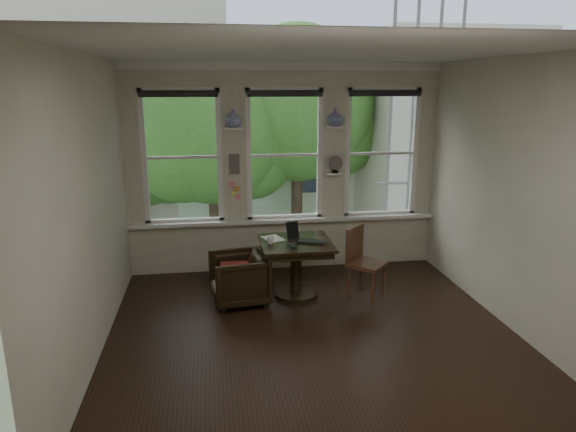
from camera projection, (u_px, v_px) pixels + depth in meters
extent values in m
plane|color=black|center=(313.00, 335.00, 5.68)|extent=(4.50, 4.50, 0.00)
plane|color=silver|center=(317.00, 52.00, 4.93)|extent=(4.50, 4.50, 0.00)
plane|color=beige|center=(284.00, 169.00, 7.46)|extent=(4.50, 0.00, 4.50)
plane|color=beige|center=(388.00, 285.00, 3.16)|extent=(4.50, 0.00, 4.50)
plane|color=beige|center=(88.00, 211.00, 4.98)|extent=(0.00, 4.50, 4.50)
plane|color=beige|center=(516.00, 196.00, 5.63)|extent=(0.00, 4.50, 4.50)
cube|color=white|center=(234.00, 128.00, 7.11)|extent=(0.26, 0.16, 0.03)
cube|color=white|center=(335.00, 127.00, 7.32)|extent=(0.26, 0.16, 0.03)
cube|color=#59544F|center=(234.00, 164.00, 7.27)|extent=(0.14, 0.06, 0.28)
imported|color=silver|center=(233.00, 118.00, 7.08)|extent=(0.24, 0.24, 0.25)
imported|color=silver|center=(336.00, 117.00, 7.29)|extent=(0.24, 0.24, 0.25)
imported|color=black|center=(239.00, 278.00, 6.46)|extent=(0.79, 0.77, 0.64)
cube|color=maroon|center=(239.00, 269.00, 6.43)|extent=(0.45, 0.45, 0.06)
imported|color=black|center=(311.00, 243.00, 6.44)|extent=(0.41, 0.35, 0.03)
imported|color=white|center=(270.00, 240.00, 6.44)|extent=(0.12, 0.12, 0.09)
imported|color=white|center=(293.00, 244.00, 6.26)|extent=(0.15, 0.15, 0.09)
cube|color=black|center=(292.00, 230.00, 6.65)|extent=(0.17, 0.11, 0.22)
cube|color=silver|center=(273.00, 238.00, 6.66)|extent=(0.31, 0.36, 0.00)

